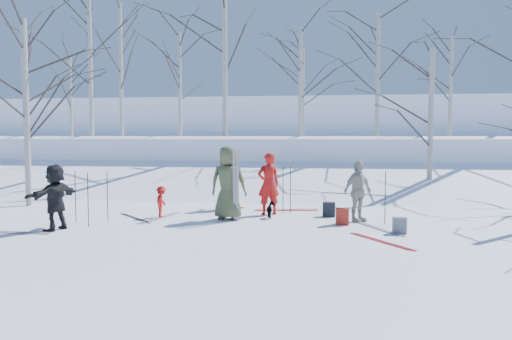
# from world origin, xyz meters

# --- Properties ---
(ground) EXTENTS (120.00, 120.00, 0.00)m
(ground) POSITION_xyz_m (0.00, 0.00, 0.00)
(ground) COLOR white
(ground) RESTS_ON ground
(snow_ramp) EXTENTS (70.00, 9.49, 4.12)m
(snow_ramp) POSITION_xyz_m (0.00, 7.00, 0.15)
(snow_ramp) COLOR white
(snow_ramp) RESTS_ON ground
(snow_plateau) EXTENTS (70.00, 18.00, 2.20)m
(snow_plateau) POSITION_xyz_m (0.00, 17.00, 1.00)
(snow_plateau) COLOR white
(snow_plateau) RESTS_ON ground
(far_hill) EXTENTS (90.00, 30.00, 6.00)m
(far_hill) POSITION_xyz_m (0.00, 38.00, 2.00)
(far_hill) COLOR white
(far_hill) RESTS_ON ground
(skier_olive_center) EXTENTS (1.00, 0.69, 1.98)m
(skier_olive_center) POSITION_xyz_m (-0.68, 1.00, 0.99)
(skier_olive_center) COLOR #444C2D
(skier_olive_center) RESTS_ON ground
(skier_red_north) EXTENTS (0.76, 0.64, 1.76)m
(skier_red_north) POSITION_xyz_m (0.29, 1.97, 0.88)
(skier_red_north) COLOR red
(skier_red_north) RESTS_ON ground
(skier_redor_behind) EXTENTS (1.10, 1.08, 1.79)m
(skier_redor_behind) POSITION_xyz_m (-0.92, 3.00, 0.89)
(skier_redor_behind) COLOR #B0200D
(skier_redor_behind) RESTS_ON ground
(skier_red_seated) EXTENTS (0.34, 0.57, 0.87)m
(skier_red_seated) POSITION_xyz_m (-2.56, 1.07, 0.43)
(skier_red_seated) COLOR red
(skier_red_seated) RESTS_ON ground
(skier_cream_east) EXTENTS (0.95, 0.92, 1.59)m
(skier_cream_east) POSITION_xyz_m (2.72, 1.11, 0.80)
(skier_cream_east) COLOR beige
(skier_cream_east) RESTS_ON ground
(skier_grey_west) EXTENTS (0.87, 1.53, 1.57)m
(skier_grey_west) POSITION_xyz_m (-4.47, -1.01, 0.79)
(skier_grey_west) COLOR black
(skier_grey_west) RESTS_ON ground
(dog) EXTENTS (0.32, 0.56, 0.45)m
(dog) POSITION_xyz_m (0.43, 1.35, 0.22)
(dog) COLOR black
(dog) RESTS_ON ground
(upright_ski_left) EXTENTS (0.08, 0.16, 1.90)m
(upright_ski_left) POSITION_xyz_m (-0.47, 0.77, 0.95)
(upright_ski_left) COLOR silver
(upright_ski_left) RESTS_ON ground
(upright_ski_right) EXTENTS (0.12, 0.23, 1.89)m
(upright_ski_right) POSITION_xyz_m (-0.38, 0.75, 0.95)
(upright_ski_right) COLOR silver
(upright_ski_right) RESTS_ON ground
(ski_pair_a) EXTENTS (1.71, 2.06, 0.02)m
(ski_pair_a) POSITION_xyz_m (3.17, 0.13, 0.01)
(ski_pair_a) COLOR silver
(ski_pair_a) RESTS_ON ground
(ski_pair_b) EXTENTS (1.95, 2.08, 0.02)m
(ski_pair_b) POSITION_xyz_m (3.05, -1.30, 0.01)
(ski_pair_b) COLOR red
(ski_pair_b) RESTS_ON ground
(ski_pair_c) EXTENTS (0.98, 1.98, 0.02)m
(ski_pair_c) POSITION_xyz_m (-2.57, 0.91, 0.01)
(ski_pair_c) COLOR silver
(ski_pair_c) RESTS_ON ground
(ski_pair_d) EXTENTS (0.22, 1.90, 0.02)m
(ski_pair_d) POSITION_xyz_m (-5.30, -1.49, 0.01)
(ski_pair_d) COLOR silver
(ski_pair_d) RESTS_ON ground
(ski_pair_e) EXTENTS (0.80, 1.96, 0.02)m
(ski_pair_e) POSITION_xyz_m (0.74, 2.80, 0.01)
(ski_pair_e) COLOR red
(ski_pair_e) RESTS_ON ground
(ski_pair_f) EXTENTS (2.10, 2.10, 0.02)m
(ski_pair_f) POSITION_xyz_m (-3.23, 0.81, 0.01)
(ski_pair_f) COLOR silver
(ski_pair_f) RESTS_ON ground
(ski_pole_a) EXTENTS (0.02, 0.02, 1.34)m
(ski_pole_a) POSITION_xyz_m (3.39, 0.84, 0.67)
(ski_pole_a) COLOR black
(ski_pole_a) RESTS_ON ground
(ski_pole_b) EXTENTS (0.02, 0.02, 1.34)m
(ski_pole_b) POSITION_xyz_m (-4.49, -0.01, 0.67)
(ski_pole_b) COLOR black
(ski_pole_b) RESTS_ON ground
(ski_pole_c) EXTENTS (0.02, 0.02, 1.34)m
(ski_pole_c) POSITION_xyz_m (-3.69, 0.16, 0.67)
(ski_pole_c) COLOR black
(ski_pole_c) RESTS_ON ground
(ski_pole_d) EXTENTS (0.02, 0.02, 1.34)m
(ski_pole_d) POSITION_xyz_m (0.67, 2.36, 0.67)
(ski_pole_d) COLOR black
(ski_pole_d) RESTS_ON ground
(ski_pole_e) EXTENTS (0.02, 0.02, 1.34)m
(ski_pole_e) POSITION_xyz_m (-3.89, -0.53, 0.67)
(ski_pole_e) COLOR black
(ski_pole_e) RESTS_ON ground
(ski_pole_f) EXTENTS (0.02, 0.02, 1.34)m
(ski_pole_f) POSITION_xyz_m (0.88, 2.43, 0.67)
(ski_pole_f) COLOR black
(ski_pole_f) RESTS_ON ground
(backpack_red) EXTENTS (0.32, 0.22, 0.42)m
(backpack_red) POSITION_xyz_m (2.32, 0.62, 0.21)
(backpack_red) COLOR maroon
(backpack_red) RESTS_ON ground
(backpack_grey) EXTENTS (0.30, 0.20, 0.38)m
(backpack_grey) POSITION_xyz_m (3.57, -0.37, 0.19)
(backpack_grey) COLOR slate
(backpack_grey) RESTS_ON ground
(backpack_dark) EXTENTS (0.34, 0.24, 0.40)m
(backpack_dark) POSITION_xyz_m (1.99, 1.84, 0.20)
(backpack_dark) COLOR black
(backpack_dark) RESTS_ON ground
(birch_plateau_a) EXTENTS (5.86, 5.86, 7.51)m
(birch_plateau_a) POSITION_xyz_m (-9.62, 15.20, 5.96)
(birch_plateau_a) COLOR silver
(birch_plateau_a) RESTS_ON snow_plateau
(birch_plateau_b) EXTENTS (4.01, 4.01, 4.87)m
(birch_plateau_b) POSITION_xyz_m (0.62, 16.29, 4.64)
(birch_plateau_b) COLOR silver
(birch_plateau_b) RESTS_ON snow_plateau
(birch_plateau_c) EXTENTS (5.68, 5.68, 7.26)m
(birch_plateau_c) POSITION_xyz_m (-9.77, 11.79, 5.83)
(birch_plateau_c) COLOR silver
(birch_plateau_c) RESTS_ON snow_plateau
(birch_plateau_d) EXTENTS (4.10, 4.10, 5.00)m
(birch_plateau_d) POSITION_xyz_m (0.71, 11.41, 4.70)
(birch_plateau_d) COLOR silver
(birch_plateau_d) RESTS_ON snow_plateau
(birch_plateau_e) EXTENTS (3.89, 3.89, 4.70)m
(birch_plateau_e) POSITION_xyz_m (7.77, 12.96, 4.55)
(birch_plateau_e) COLOR silver
(birch_plateau_e) RESTS_ON snow_plateau
(birch_plateau_g) EXTENTS (5.92, 5.92, 7.60)m
(birch_plateau_g) POSITION_xyz_m (-2.46, 9.44, 6.00)
(birch_plateau_g) COLOR silver
(birch_plateau_g) RESTS_ON snow_plateau
(birch_plateau_i) EXTENTS (4.22, 4.22, 5.18)m
(birch_plateau_i) POSITION_xyz_m (-5.35, 12.36, 4.79)
(birch_plateau_i) COLOR silver
(birch_plateau_i) RESTS_ON snow_plateau
(birch_plateau_j) EXTENTS (3.75, 3.75, 4.50)m
(birch_plateau_j) POSITION_xyz_m (-12.40, 14.68, 4.45)
(birch_plateau_j) COLOR silver
(birch_plateau_j) RESTS_ON snow_plateau
(birch_plateau_k) EXTENTS (4.32, 4.32, 5.31)m
(birch_plateau_k) POSITION_xyz_m (4.10, 10.36, 4.86)
(birch_plateau_k) COLOR silver
(birch_plateau_k) RESTS_ON snow_plateau
(birch_edge_a) EXTENTS (4.73, 4.73, 5.90)m
(birch_edge_a) POSITION_xyz_m (-7.53, 2.73, 2.95)
(birch_edge_a) COLOR silver
(birch_edge_a) RESTS_ON ground
(birch_edge_d) EXTENTS (5.04, 5.04, 6.35)m
(birch_edge_d) POSITION_xyz_m (-9.39, 5.67, 3.17)
(birch_edge_d) COLOR silver
(birch_edge_d) RESTS_ON ground
(birch_edge_e) EXTENTS (4.30, 4.30, 5.29)m
(birch_edge_e) POSITION_xyz_m (5.57, 6.40, 2.64)
(birch_edge_e) COLOR silver
(birch_edge_e) RESTS_ON ground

